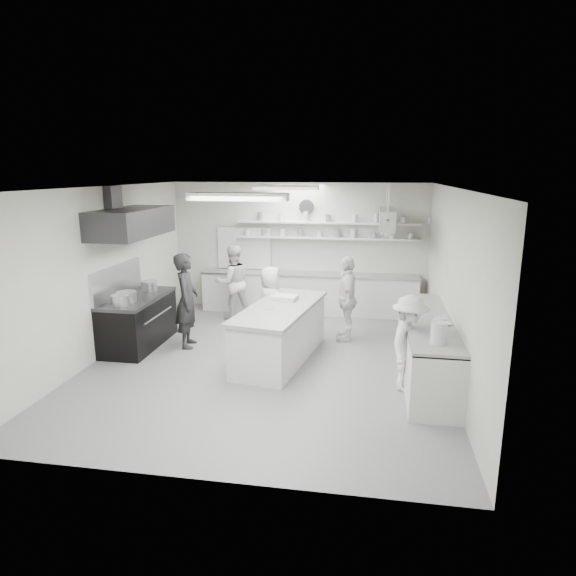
% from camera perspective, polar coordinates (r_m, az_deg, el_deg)
% --- Properties ---
extents(floor, '(6.00, 7.00, 0.02)m').
position_cam_1_polar(floor, '(8.85, -2.25, -8.42)').
color(floor, slate).
rests_on(floor, ground).
extents(ceiling, '(6.00, 7.00, 0.02)m').
position_cam_1_polar(ceiling, '(8.23, -2.44, 11.51)').
color(ceiling, white).
rests_on(ceiling, wall_back).
extents(wall_back, '(6.00, 0.04, 3.00)m').
position_cam_1_polar(wall_back, '(11.80, 1.15, 4.70)').
color(wall_back, beige).
rests_on(wall_back, floor).
extents(wall_front, '(6.00, 0.04, 3.00)m').
position_cam_1_polar(wall_front, '(5.17, -10.37, -6.91)').
color(wall_front, beige).
rests_on(wall_front, floor).
extents(wall_left, '(0.04, 7.00, 3.00)m').
position_cam_1_polar(wall_left, '(9.48, -20.38, 1.73)').
color(wall_left, beige).
rests_on(wall_left, floor).
extents(wall_right, '(0.04, 7.00, 3.00)m').
position_cam_1_polar(wall_right, '(8.34, 18.28, 0.40)').
color(wall_right, beige).
rests_on(wall_right, floor).
extents(stove, '(0.80, 1.80, 0.90)m').
position_cam_1_polar(stove, '(9.89, -16.74, -3.82)').
color(stove, black).
rests_on(stove, floor).
extents(exhaust_hood, '(0.85, 2.00, 0.50)m').
position_cam_1_polar(exhaust_hood, '(9.52, -17.50, 7.18)').
color(exhaust_hood, '#323236').
rests_on(exhaust_hood, wall_left).
extents(back_counter, '(5.00, 0.60, 0.92)m').
position_cam_1_polar(back_counter, '(11.68, 2.37, -0.61)').
color(back_counter, silver).
rests_on(back_counter, floor).
extents(shelf_lower, '(4.20, 0.26, 0.04)m').
position_cam_1_polar(shelf_lower, '(11.56, 4.52, 5.73)').
color(shelf_lower, silver).
rests_on(shelf_lower, wall_back).
extents(shelf_upper, '(4.20, 0.26, 0.04)m').
position_cam_1_polar(shelf_upper, '(11.52, 4.55, 7.45)').
color(shelf_upper, silver).
rests_on(shelf_upper, wall_back).
extents(pass_through_window, '(1.30, 0.04, 1.00)m').
position_cam_1_polar(pass_through_window, '(12.05, -5.01, 4.59)').
color(pass_through_window, black).
rests_on(pass_through_window, wall_back).
extents(wall_clock, '(0.32, 0.05, 0.32)m').
position_cam_1_polar(wall_clock, '(11.63, 2.13, 9.27)').
color(wall_clock, silver).
rests_on(wall_clock, wall_back).
extents(right_counter, '(0.74, 3.30, 0.94)m').
position_cam_1_polar(right_counter, '(8.38, 15.58, -6.69)').
color(right_counter, silver).
rests_on(right_counter, floor).
extents(pot_rack, '(0.30, 1.60, 0.40)m').
position_cam_1_polar(pot_rack, '(10.50, 11.24, 7.77)').
color(pot_rack, '#B3B4B6').
rests_on(pot_rack, ceiling).
extents(light_fixture_front, '(1.30, 0.25, 0.10)m').
position_cam_1_polar(light_fixture_front, '(6.48, -5.77, 10.36)').
color(light_fixture_front, silver).
rests_on(light_fixture_front, ceiling).
extents(light_fixture_rear, '(1.30, 0.25, 0.10)m').
position_cam_1_polar(light_fixture_rear, '(10.00, -0.26, 11.44)').
color(light_fixture_rear, silver).
rests_on(light_fixture_rear, ceiling).
extents(prep_island, '(1.32, 2.61, 0.92)m').
position_cam_1_polar(prep_island, '(8.81, -0.89, -5.27)').
color(prep_island, silver).
rests_on(prep_island, floor).
extents(stove_pot, '(0.35, 0.35, 0.24)m').
position_cam_1_polar(stove_pot, '(9.41, -17.99, -1.12)').
color(stove_pot, '#B3B4B6').
rests_on(stove_pot, stove).
extents(cook_stove, '(0.54, 0.72, 1.79)m').
position_cam_1_polar(cook_stove, '(9.50, -11.50, -1.42)').
color(cook_stove, black).
rests_on(cook_stove, floor).
extents(cook_back, '(1.02, 0.97, 1.67)m').
position_cam_1_polar(cook_back, '(11.19, -6.32, 0.67)').
color(cook_back, silver).
rests_on(cook_back, floor).
extents(cook_island_left, '(0.60, 0.80, 1.47)m').
position_cam_1_polar(cook_island_left, '(9.72, -2.02, -1.80)').
color(cook_island_left, silver).
rests_on(cook_island_left, floor).
extents(cook_island_right, '(0.49, 1.01, 1.67)m').
position_cam_1_polar(cook_island_right, '(9.77, 6.75, -1.21)').
color(cook_island_right, silver).
rests_on(cook_island_right, floor).
extents(cook_right, '(0.86, 1.09, 1.49)m').
position_cam_1_polar(cook_right, '(7.71, 13.65, -6.18)').
color(cook_right, silver).
rests_on(cook_right, floor).
extents(bowl_island_a, '(0.32, 0.32, 0.06)m').
position_cam_1_polar(bowl_island_a, '(9.05, 0.17, -1.53)').
color(bowl_island_a, '#B3B4B6').
rests_on(bowl_island_a, prep_island).
extents(bowl_island_b, '(0.24, 0.24, 0.06)m').
position_cam_1_polar(bowl_island_b, '(8.51, -2.25, -2.51)').
color(bowl_island_b, silver).
rests_on(bowl_island_b, prep_island).
extents(bowl_right, '(0.32, 0.32, 0.06)m').
position_cam_1_polar(bowl_right, '(7.99, 17.26, -4.02)').
color(bowl_right, silver).
rests_on(bowl_right, right_counter).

